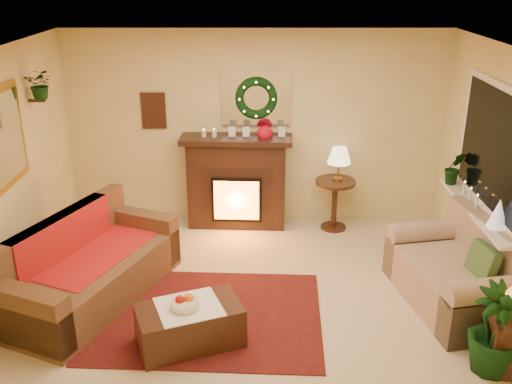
{
  "coord_description": "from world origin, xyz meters",
  "views": [
    {
      "loc": [
        0.01,
        -5.11,
        3.33
      ],
      "look_at": [
        0.0,
        0.35,
        1.15
      ],
      "focal_mm": 40.0,
      "sensor_mm": 36.0,
      "label": 1
    }
  ],
  "objects_px": {
    "loveseat": "(455,268)",
    "side_table_round": "(334,206)",
    "sofa": "(91,263)",
    "fireplace": "(237,187)",
    "coffee_table": "(190,325)"
  },
  "relations": [
    {
      "from": "loveseat",
      "to": "side_table_round",
      "type": "distance_m",
      "value": 2.1
    },
    {
      "from": "side_table_round",
      "to": "sofa",
      "type": "bearing_deg",
      "value": -147.6
    },
    {
      "from": "sofa",
      "to": "loveseat",
      "type": "xyz_separation_m",
      "value": [
        3.79,
        -0.08,
        -0.01
      ]
    },
    {
      "from": "sofa",
      "to": "fireplace",
      "type": "relative_size",
      "value": 1.61
    },
    {
      "from": "coffee_table",
      "to": "fireplace",
      "type": "bearing_deg",
      "value": 61.33
    },
    {
      "from": "side_table_round",
      "to": "coffee_table",
      "type": "distance_m",
      "value": 3.05
    },
    {
      "from": "loveseat",
      "to": "sofa",
      "type": "bearing_deg",
      "value": 167.86
    },
    {
      "from": "fireplace",
      "to": "coffee_table",
      "type": "xyz_separation_m",
      "value": [
        -0.36,
        -2.68,
        -0.34
      ]
    },
    {
      "from": "sofa",
      "to": "side_table_round",
      "type": "xyz_separation_m",
      "value": [
        2.78,
        1.76,
        -0.1
      ]
    },
    {
      "from": "loveseat",
      "to": "coffee_table",
      "type": "bearing_deg",
      "value": -176.11
    },
    {
      "from": "loveseat",
      "to": "fireplace",
      "type": "bearing_deg",
      "value": 128.71
    },
    {
      "from": "sofa",
      "to": "fireplace",
      "type": "xyz_separation_m",
      "value": [
        1.47,
        1.89,
        0.12
      ]
    },
    {
      "from": "sofa",
      "to": "side_table_round",
      "type": "distance_m",
      "value": 3.29
    },
    {
      "from": "side_table_round",
      "to": "coffee_table",
      "type": "xyz_separation_m",
      "value": [
        -1.66,
        -2.55,
        -0.11
      ]
    },
    {
      "from": "sofa",
      "to": "loveseat",
      "type": "distance_m",
      "value": 3.79
    }
  ]
}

